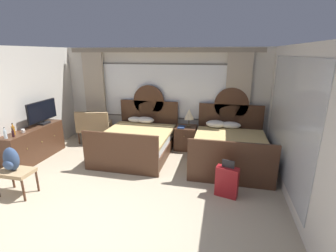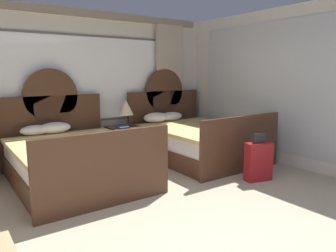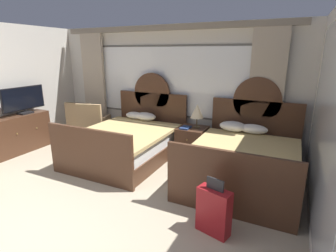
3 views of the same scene
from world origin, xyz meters
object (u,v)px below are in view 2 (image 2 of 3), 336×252
(nightstand_between_beds, at_px, (125,143))
(bed_near_mirror, at_px, (195,140))
(book_on_nightstand, at_px, (122,127))
(suitcase_on_floor, at_px, (258,161))
(table_lamp_on_nightstand, at_px, (126,108))
(bed_near_window, at_px, (74,159))

(nightstand_between_beds, bearing_deg, bed_near_mirror, -28.47)
(bed_near_mirror, relative_size, book_on_nightstand, 8.57)
(book_on_nightstand, distance_m, suitcase_on_floor, 2.41)
(table_lamp_on_nightstand, bearing_deg, book_on_nightstand, -136.18)
(bed_near_window, distance_m, book_on_nightstand, 1.22)
(bed_near_window, bearing_deg, suitcase_on_floor, -34.16)
(nightstand_between_beds, xyz_separation_m, book_on_nightstand, (-0.11, -0.11, 0.33))
(bed_near_mirror, relative_size, table_lamp_on_nightstand, 4.59)
(book_on_nightstand, bearing_deg, table_lamp_on_nightstand, 43.82)
(nightstand_between_beds, height_order, book_on_nightstand, book_on_nightstand)
(nightstand_between_beds, xyz_separation_m, suitcase_on_floor, (1.09, -2.17, -0.02))
(bed_near_mirror, bearing_deg, book_on_nightstand, 157.85)
(nightstand_between_beds, height_order, table_lamp_on_nightstand, table_lamp_on_nightstand)
(bed_near_mirror, bearing_deg, suitcase_on_floor, -92.41)
(bed_near_window, relative_size, book_on_nightstand, 8.57)
(bed_near_mirror, height_order, suitcase_on_floor, bed_near_mirror)
(nightstand_between_beds, bearing_deg, bed_near_window, -151.52)
(bed_near_mirror, bearing_deg, nightstand_between_beds, 151.53)
(book_on_nightstand, relative_size, suitcase_on_floor, 0.36)
(book_on_nightstand, bearing_deg, bed_near_mirror, -22.15)
(bed_near_window, distance_m, suitcase_on_floor, 2.73)
(bed_near_window, relative_size, suitcase_on_floor, 3.10)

